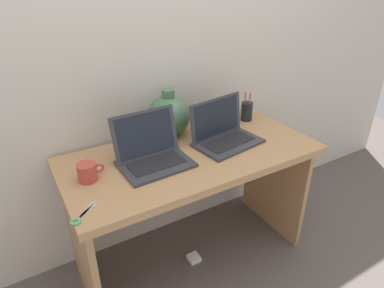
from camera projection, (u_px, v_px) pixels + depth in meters
name	position (u px, v px, depth m)	size (l,w,h in m)	color
ground_plane	(192.00, 256.00, 2.09)	(6.00, 6.00, 0.00)	#564C47
back_wall	(158.00, 49.00, 1.80)	(4.40, 0.04, 2.40)	beige
desk	(192.00, 179.00, 1.83)	(1.33, 0.63, 0.74)	#AD7F51
laptop_left	(151.00, 150.00, 1.64)	(0.35, 0.27, 0.24)	#333338
laptop_right	(223.00, 131.00, 1.83)	(0.39, 0.28, 0.23)	#333338
green_vase	(169.00, 115.00, 1.89)	(0.24, 0.24, 0.27)	#47704C
coffee_mug	(88.00, 172.00, 1.50)	(0.12, 0.09, 0.08)	#B23D33
pen_cup	(247.00, 111.00, 2.09)	(0.07, 0.07, 0.19)	black
scissors	(80.00, 217.00, 1.29)	(0.13, 0.11, 0.01)	#B7B7BC
power_brick	(194.00, 258.00, 2.06)	(0.07, 0.07, 0.03)	white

